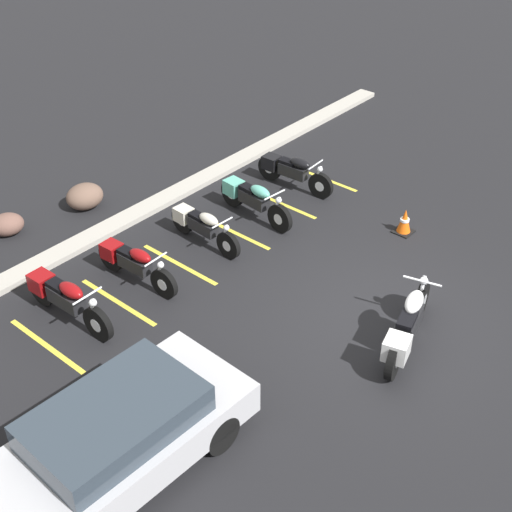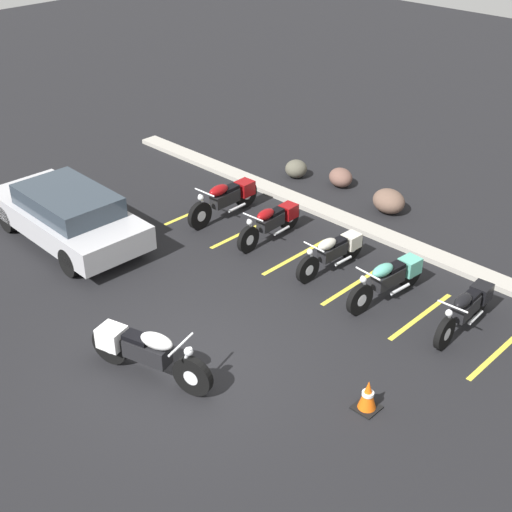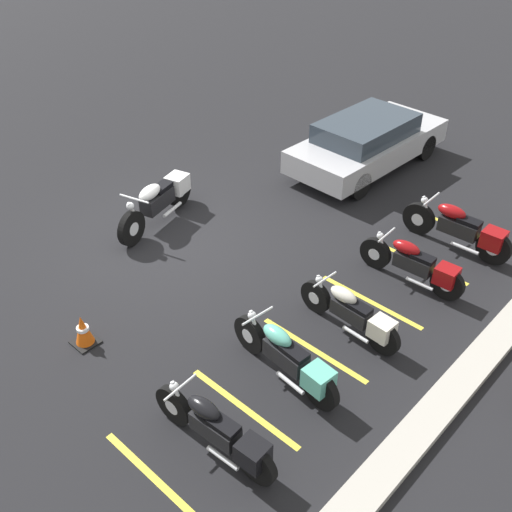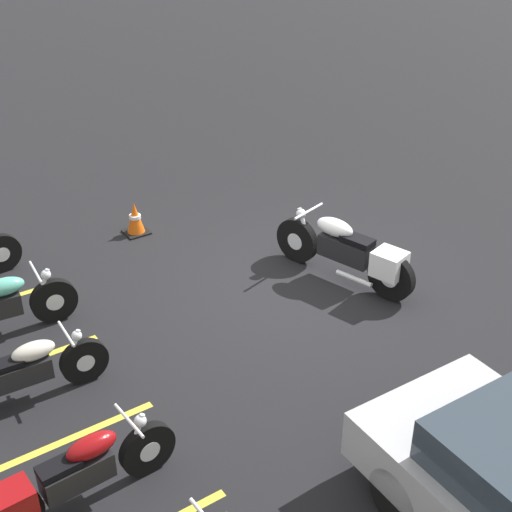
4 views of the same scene
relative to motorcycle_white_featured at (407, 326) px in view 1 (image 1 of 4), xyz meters
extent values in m
plane|color=black|center=(0.35, 0.68, -0.51)|extent=(60.00, 60.00, 0.00)
cylinder|color=black|center=(0.95, 0.26, -0.15)|extent=(0.74, 0.32, 0.73)
cylinder|color=silver|center=(0.95, 0.26, -0.15)|extent=(0.31, 0.21, 0.28)
cylinder|color=black|center=(-0.71, -0.19, -0.15)|extent=(0.74, 0.32, 0.73)
cylinder|color=silver|center=(-0.71, -0.19, -0.15)|extent=(0.31, 0.21, 0.28)
cube|color=black|center=(0.07, 0.02, 0.02)|extent=(0.90, 0.52, 0.33)
ellipsoid|color=white|center=(0.28, 0.08, 0.32)|extent=(0.68, 0.44, 0.27)
cube|color=black|center=(-0.11, -0.03, 0.24)|extent=(0.54, 0.39, 0.09)
cube|color=white|center=(-0.65, -0.18, 0.05)|extent=(0.53, 0.50, 0.38)
cylinder|color=silver|center=(0.82, 0.22, 0.14)|extent=(0.30, 0.14, 0.59)
cylinder|color=silver|center=(0.76, 0.21, 0.43)|extent=(0.22, 0.68, 0.04)
sphere|color=silver|center=(0.90, 0.24, 0.34)|extent=(0.16, 0.16, 0.16)
cylinder|color=silver|center=(-0.24, 0.09, -0.31)|extent=(0.61, 0.24, 0.08)
cylinder|color=black|center=(-3.32, 4.25, -0.17)|extent=(0.14, 0.68, 0.68)
cylinder|color=silver|center=(-3.32, 4.25, -0.17)|extent=(0.14, 0.26, 0.26)
cylinder|color=black|center=(-3.37, 5.85, -0.17)|extent=(0.14, 0.68, 0.68)
cylinder|color=silver|center=(-3.37, 5.85, -0.17)|extent=(0.14, 0.26, 0.26)
cube|color=black|center=(-3.34, 5.10, -0.02)|extent=(0.31, 0.79, 0.31)
ellipsoid|color=maroon|center=(-3.34, 4.90, 0.26)|extent=(0.29, 0.59, 0.25)
cube|color=black|center=(-3.35, 5.28, 0.19)|extent=(0.26, 0.46, 0.08)
cube|color=maroon|center=(-3.36, 5.80, 0.01)|extent=(0.38, 0.42, 0.35)
cylinder|color=silver|center=(-3.32, 4.37, 0.09)|extent=(0.07, 0.27, 0.55)
cylinder|color=silver|center=(-3.32, 4.44, 0.36)|extent=(0.64, 0.06, 0.04)
sphere|color=silver|center=(-3.32, 4.30, 0.28)|extent=(0.14, 0.14, 0.14)
cylinder|color=silver|center=(-3.21, 5.36, -0.33)|extent=(0.09, 0.57, 0.07)
cylinder|color=black|center=(-1.72, 4.26, -0.20)|extent=(0.14, 0.63, 0.62)
cylinder|color=silver|center=(-1.72, 4.26, -0.20)|extent=(0.13, 0.24, 0.24)
cylinder|color=black|center=(-1.80, 5.73, -0.20)|extent=(0.14, 0.63, 0.62)
cylinder|color=silver|center=(-1.80, 5.73, -0.20)|extent=(0.13, 0.24, 0.24)
cube|color=black|center=(-1.76, 5.04, -0.06)|extent=(0.30, 0.73, 0.28)
ellipsoid|color=maroon|center=(-1.75, 4.85, 0.19)|extent=(0.27, 0.54, 0.23)
cube|color=black|center=(-1.77, 5.20, 0.13)|extent=(0.25, 0.43, 0.08)
cube|color=maroon|center=(-1.79, 5.68, -0.03)|extent=(0.36, 0.39, 0.32)
cylinder|color=silver|center=(-1.73, 4.38, 0.04)|extent=(0.07, 0.25, 0.50)
cylinder|color=silver|center=(-1.73, 4.43, 0.29)|extent=(0.59, 0.06, 0.03)
sphere|color=silver|center=(-1.72, 4.31, 0.21)|extent=(0.13, 0.13, 0.13)
cylinder|color=silver|center=(-1.64, 5.28, -0.34)|extent=(0.09, 0.52, 0.07)
cylinder|color=black|center=(0.05, 4.23, -0.21)|extent=(0.14, 0.61, 0.60)
cylinder|color=silver|center=(0.05, 4.23, -0.21)|extent=(0.13, 0.23, 0.23)
cylinder|color=black|center=(0.13, 5.65, -0.21)|extent=(0.14, 0.61, 0.60)
cylinder|color=silver|center=(0.13, 5.65, -0.21)|extent=(0.13, 0.23, 0.23)
cube|color=black|center=(0.09, 4.98, -0.08)|extent=(0.29, 0.71, 0.27)
ellipsoid|color=beige|center=(0.08, 4.80, 0.17)|extent=(0.26, 0.52, 0.22)
cube|color=black|center=(0.10, 5.14, 0.11)|extent=(0.24, 0.41, 0.07)
cube|color=beige|center=(0.12, 5.60, -0.05)|extent=(0.35, 0.38, 0.31)
cylinder|color=silver|center=(0.06, 4.34, 0.03)|extent=(0.07, 0.24, 0.49)
cylinder|color=silver|center=(0.06, 4.39, 0.26)|extent=(0.57, 0.06, 0.03)
sphere|color=silver|center=(0.06, 4.28, 0.19)|extent=(0.13, 0.13, 0.13)
cylinder|color=silver|center=(0.23, 5.21, -0.35)|extent=(0.09, 0.51, 0.06)
cylinder|color=black|center=(1.53, 4.06, -0.19)|extent=(0.18, 0.66, 0.65)
cylinder|color=silver|center=(1.53, 4.06, -0.19)|extent=(0.15, 0.26, 0.25)
cylinder|color=black|center=(1.67, 5.59, -0.19)|extent=(0.18, 0.66, 0.65)
cylinder|color=silver|center=(1.67, 5.59, -0.19)|extent=(0.15, 0.26, 0.25)
cube|color=black|center=(1.60, 4.87, -0.04)|extent=(0.35, 0.77, 0.30)
ellipsoid|color=#59B29E|center=(1.58, 4.68, 0.23)|extent=(0.31, 0.57, 0.24)
cube|color=black|center=(1.62, 5.04, 0.16)|extent=(0.28, 0.45, 0.08)
cube|color=#59B29E|center=(1.67, 5.54, -0.01)|extent=(0.39, 0.43, 0.34)
cylinder|color=silver|center=(1.54, 4.18, 0.07)|extent=(0.08, 0.26, 0.53)
cylinder|color=silver|center=(1.54, 4.24, 0.33)|extent=(0.61, 0.09, 0.04)
sphere|color=silver|center=(1.53, 4.11, 0.25)|extent=(0.14, 0.14, 0.14)
cylinder|color=silver|center=(1.76, 5.11, -0.33)|extent=(0.12, 0.55, 0.07)
cylinder|color=black|center=(3.29, 4.26, -0.20)|extent=(0.15, 0.64, 0.63)
cylinder|color=silver|center=(3.29, 4.26, -0.20)|extent=(0.14, 0.25, 0.24)
cylinder|color=black|center=(3.19, 5.74, -0.20)|extent=(0.15, 0.64, 0.63)
cylinder|color=silver|center=(3.19, 5.74, -0.20)|extent=(0.14, 0.25, 0.24)
cube|color=black|center=(3.24, 5.05, -0.06)|extent=(0.31, 0.74, 0.29)
ellipsoid|color=black|center=(3.25, 4.86, 0.20)|extent=(0.28, 0.55, 0.23)
cube|color=black|center=(3.23, 5.21, 0.14)|extent=(0.26, 0.43, 0.08)
cube|color=black|center=(3.20, 5.69, -0.03)|extent=(0.37, 0.40, 0.32)
cylinder|color=silver|center=(3.28, 4.38, 0.05)|extent=(0.07, 0.25, 0.51)
cylinder|color=silver|center=(3.28, 4.43, 0.30)|extent=(0.59, 0.07, 0.03)
sphere|color=silver|center=(3.28, 4.31, 0.22)|extent=(0.13, 0.13, 0.13)
cylinder|color=silver|center=(3.36, 5.29, -0.34)|extent=(0.10, 0.53, 0.07)
cylinder|color=black|center=(-3.72, 0.94, -0.19)|extent=(0.65, 0.24, 0.64)
cylinder|color=black|center=(-3.67, 2.52, -0.19)|extent=(0.65, 0.24, 0.64)
cube|color=#B2B2B7|center=(-5.07, 1.77, 0.05)|extent=(4.36, 1.94, 0.55)
cube|color=#2D3842|center=(-4.92, 1.77, 0.55)|extent=(2.45, 1.59, 0.45)
cube|color=#A8A399|center=(0.35, 6.92, -0.45)|extent=(18.00, 0.50, 0.12)
ellipsoid|color=brown|center=(-2.42, 8.47, -0.27)|extent=(0.90, 0.85, 0.49)
ellipsoid|color=brown|center=(-0.61, 8.09, -0.22)|extent=(1.00, 0.89, 0.59)
cube|color=black|center=(3.26, 1.98, -0.50)|extent=(0.40, 0.40, 0.03)
cone|color=#EA590F|center=(3.26, 1.98, -0.23)|extent=(0.32, 0.32, 0.57)
cylinder|color=white|center=(3.26, 1.98, -0.20)|extent=(0.20, 0.20, 0.06)
cube|color=gold|center=(-4.06, 4.82, -0.51)|extent=(0.10, 2.10, 0.00)
cube|color=gold|center=(-2.43, 4.82, -0.51)|extent=(0.10, 2.10, 0.00)
cube|color=gold|center=(-0.80, 4.82, -0.51)|extent=(0.10, 2.10, 0.00)
cube|color=gold|center=(0.83, 4.82, -0.51)|extent=(0.10, 2.10, 0.00)
cube|color=gold|center=(2.47, 4.82, -0.51)|extent=(0.10, 2.10, 0.00)
cube|color=gold|center=(4.10, 4.82, -0.51)|extent=(0.10, 2.10, 0.00)
camera|label=1|loc=(-8.78, -4.13, 7.98)|focal=50.00mm
camera|label=2|loc=(8.07, -5.57, 7.55)|focal=50.00mm
camera|label=3|loc=(6.56, 8.88, 6.42)|focal=42.00mm
camera|label=4|loc=(-6.88, 6.41, 5.28)|focal=50.00mm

